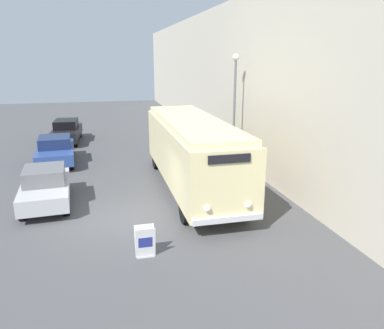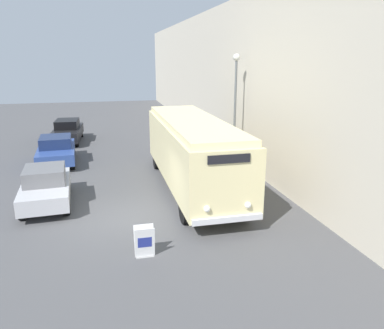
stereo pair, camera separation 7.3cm
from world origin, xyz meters
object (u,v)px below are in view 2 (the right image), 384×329
(vintage_bus, at_px, (192,150))
(parked_car_near, at_px, (46,186))
(parked_car_far, at_px, (68,131))
(parked_car_mid, at_px, (56,150))
(streetlamp, at_px, (235,95))
(sign_board, at_px, (145,242))

(vintage_bus, height_order, parked_car_near, vintage_bus)
(parked_car_near, relative_size, parked_car_far, 0.88)
(vintage_bus, distance_m, parked_car_mid, 8.79)
(streetlamp, distance_m, parked_car_mid, 10.39)
(sign_board, height_order, parked_car_far, parked_car_far)
(sign_board, height_order, parked_car_near, parked_car_near)
(parked_car_near, bearing_deg, vintage_bus, 1.19)
(vintage_bus, xyz_separation_m, parked_car_near, (-6.19, -0.52, -1.05))
(streetlamp, bearing_deg, parked_car_near, -159.90)
(vintage_bus, distance_m, streetlamp, 4.61)
(streetlamp, distance_m, parked_car_far, 13.14)
(parked_car_far, bearing_deg, parked_car_mid, -89.14)
(parked_car_near, height_order, parked_car_mid, parked_car_near)
(parked_car_far, bearing_deg, sign_board, -76.05)
(sign_board, xyz_separation_m, streetlamp, (5.78, 8.46, 3.43))
(vintage_bus, height_order, sign_board, vintage_bus)
(sign_board, bearing_deg, parked_car_near, 123.63)
(parked_car_near, xyz_separation_m, parked_car_far, (-0.08, 12.14, 0.02))
(parked_car_mid, bearing_deg, parked_car_far, 84.82)
(vintage_bus, bearing_deg, parked_car_far, 118.39)
(parked_car_far, bearing_deg, streetlamp, -40.94)
(sign_board, xyz_separation_m, parked_car_near, (-3.39, 5.10, 0.30))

